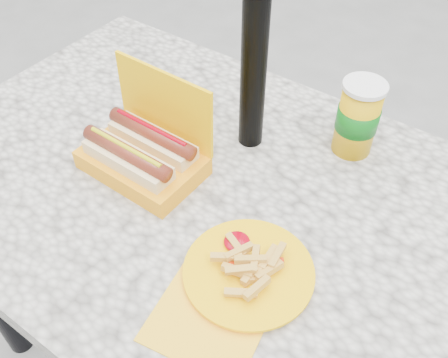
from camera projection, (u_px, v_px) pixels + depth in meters
The scene contains 5 objects.
ground at pixel (212, 357), 1.50m from camera, with size 60.00×60.00×0.00m, color slate.
picnic_table at pixel (206, 220), 1.04m from camera, with size 1.20×0.80×0.75m.
hotdog_box at pixel (143, 153), 0.96m from camera, with size 0.23×0.16×0.19m.
fries_plate at pixel (245, 274), 0.80m from camera, with size 0.21×0.30×0.04m.
soda_cup at pixel (358, 118), 0.98m from camera, with size 0.08×0.08×0.16m.
Camera 1 is at (0.42, -0.52, 1.44)m, focal length 40.00 mm.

